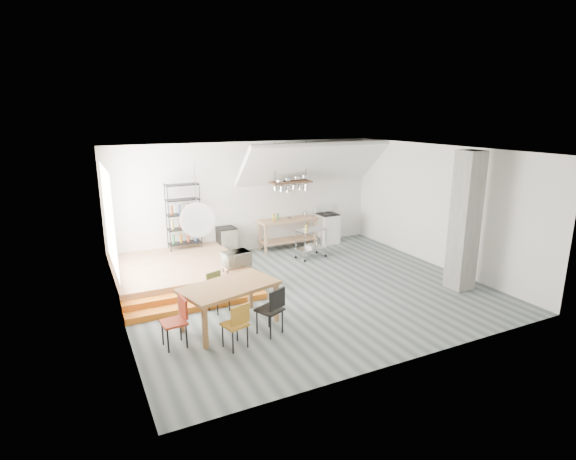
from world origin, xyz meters
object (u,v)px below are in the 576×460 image
rolling_cart (311,239)px  mini_fridge (227,242)px  stove (327,228)px  dining_table (229,290)px

rolling_cart → mini_fridge: 2.40m
stove → dining_table: (-4.68, -4.17, 0.27)m
dining_table → rolling_cart: dining_table is taller
stove → dining_table: 6.27m
stove → dining_table: bearing=-138.3°
rolling_cart → mini_fridge: (-2.08, 1.19, -0.11)m
stove → mini_fridge: bearing=179.2°
dining_table → mini_fridge: mini_fridge is taller
dining_table → rolling_cart: (3.45, 3.02, -0.22)m
rolling_cart → stove: bearing=32.4°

